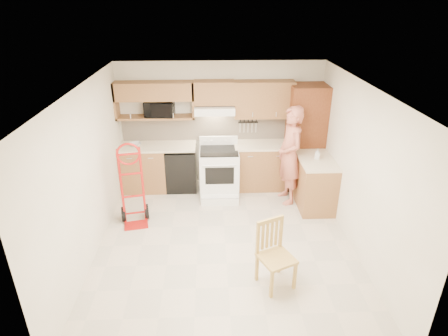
{
  "coord_description": "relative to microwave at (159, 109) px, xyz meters",
  "views": [
    {
      "loc": [
        -0.22,
        -4.96,
        3.64
      ],
      "look_at": [
        0.0,
        0.5,
        1.1
      ],
      "focal_mm": 30.21,
      "sensor_mm": 36.0,
      "label": 1
    }
  ],
  "objects": [
    {
      "name": "floor",
      "position": [
        1.17,
        -2.08,
        -1.65
      ],
      "size": [
        4.0,
        4.5,
        0.02
      ],
      "primitive_type": "cube",
      "color": "beige",
      "rests_on": "ground"
    },
    {
      "name": "ceiling",
      "position": [
        1.17,
        -2.08,
        0.87
      ],
      "size": [
        4.0,
        4.5,
        0.02
      ],
      "primitive_type": "cube",
      "color": "white",
      "rests_on": "ground"
    },
    {
      "name": "wall_back",
      "position": [
        1.17,
        0.17,
        -0.39
      ],
      "size": [
        4.0,
        0.02,
        2.5
      ],
      "primitive_type": "cube",
      "color": "white",
      "rests_on": "ground"
    },
    {
      "name": "wall_front",
      "position": [
        1.17,
        -4.34,
        -0.39
      ],
      "size": [
        4.0,
        0.02,
        2.5
      ],
      "primitive_type": "cube",
      "color": "white",
      "rests_on": "ground"
    },
    {
      "name": "wall_left",
      "position": [
        -0.84,
        -2.08,
        -0.39
      ],
      "size": [
        0.02,
        4.5,
        2.5
      ],
      "primitive_type": "cube",
      "color": "white",
      "rests_on": "ground"
    },
    {
      "name": "wall_right",
      "position": [
        3.18,
        -2.08,
        -0.39
      ],
      "size": [
        0.02,
        4.5,
        2.5
      ],
      "primitive_type": "cube",
      "color": "white",
      "rests_on": "ground"
    },
    {
      "name": "backsplash",
      "position": [
        1.17,
        0.15,
        -0.44
      ],
      "size": [
        3.92,
        0.03,
        0.55
      ],
      "primitive_type": "cube",
      "color": "beige",
      "rests_on": "wall_back"
    },
    {
      "name": "lower_cab_left",
      "position": [
        -0.38,
        -0.14,
        -1.19
      ],
      "size": [
        0.9,
        0.6,
        0.9
      ],
      "primitive_type": "cube",
      "color": "#905C38",
      "rests_on": "ground"
    },
    {
      "name": "dishwasher",
      "position": [
        0.37,
        -0.14,
        -1.22
      ],
      "size": [
        0.6,
        0.6,
        0.85
      ],
      "primitive_type": "cube",
      "color": "black",
      "rests_on": "ground"
    },
    {
      "name": "lower_cab_right",
      "position": [
        2.0,
        -0.14,
        -1.19
      ],
      "size": [
        1.14,
        0.6,
        0.9
      ],
      "primitive_type": "cube",
      "color": "#905C38",
      "rests_on": "ground"
    },
    {
      "name": "countertop_left",
      "position": [
        -0.08,
        -0.13,
        -0.72
      ],
      "size": [
        1.5,
        0.63,
        0.04
      ],
      "primitive_type": "cube",
      "color": "beige",
      "rests_on": "lower_cab_left"
    },
    {
      "name": "countertop_right",
      "position": [
        2.0,
        -0.13,
        -0.72
      ],
      "size": [
        1.14,
        0.63,
        0.04
      ],
      "primitive_type": "cube",
      "color": "beige",
      "rests_on": "lower_cab_right"
    },
    {
      "name": "cab_return_right",
      "position": [
        2.87,
        -0.94,
        -1.19
      ],
      "size": [
        0.6,
        1.0,
        0.9
      ],
      "primitive_type": "cube",
      "color": "#905C38",
      "rests_on": "ground"
    },
    {
      "name": "countertop_return",
      "position": [
        2.87,
        -0.94,
        -0.72
      ],
      "size": [
        0.63,
        1.0,
        0.04
      ],
      "primitive_type": "cube",
      "color": "beige",
      "rests_on": "cab_return_right"
    },
    {
      "name": "pantry_tall",
      "position": [
        2.82,
        -0.14,
        -0.59
      ],
      "size": [
        0.7,
        0.6,
        2.1
      ],
      "primitive_type": "cube",
      "color": "brown",
      "rests_on": "ground"
    },
    {
      "name": "upper_cab_left",
      "position": [
        -0.08,
        0.0,
        0.34
      ],
      "size": [
        1.5,
        0.33,
        0.34
      ],
      "primitive_type": "cube",
      "color": "#905C38",
      "rests_on": "wall_back"
    },
    {
      "name": "upper_shelf_mw",
      "position": [
        -0.08,
        0.0,
        -0.17
      ],
      "size": [
        1.5,
        0.33,
        0.04
      ],
      "primitive_type": "cube",
      "color": "#905C38",
      "rests_on": "wall_back"
    },
    {
      "name": "upper_cab_center",
      "position": [
        1.05,
        0.0,
        0.3
      ],
      "size": [
        0.76,
        0.33,
        0.44
      ],
      "primitive_type": "cube",
      "color": "#905C38",
      "rests_on": "wall_back"
    },
    {
      "name": "upper_cab_right",
      "position": [
        2.0,
        0.0,
        0.16
      ],
      "size": [
        1.14,
        0.33,
        0.7
      ],
      "primitive_type": "cube",
      "color": "#905C38",
      "rests_on": "wall_back"
    },
    {
      "name": "range_hood",
      "position": [
        1.05,
        -0.06,
        -0.01
      ],
      "size": [
        0.76,
        0.46,
        0.14
      ],
      "primitive_type": "cube",
      "color": "white",
      "rests_on": "wall_back"
    },
    {
      "name": "knife_strip",
      "position": [
        1.72,
        0.12,
        -0.4
      ],
      "size": [
        0.4,
        0.05,
        0.29
      ],
      "primitive_type": null,
      "color": "black",
      "rests_on": "backsplash"
    },
    {
      "name": "microwave",
      "position": [
        0.0,
        0.0,
        0.0
      ],
      "size": [
        0.57,
        0.41,
        0.3
      ],
      "primitive_type": "imported",
      "rotation": [
        0.0,
        0.0,
        -0.08
      ],
      "color": "black",
      "rests_on": "upper_shelf_mw"
    },
    {
      "name": "range",
      "position": [
        1.13,
        -0.47,
        -1.09
      ],
      "size": [
        0.75,
        0.98,
        1.1
      ],
      "primitive_type": null,
      "color": "white",
      "rests_on": "ground"
    },
    {
      "name": "person",
      "position": [
        2.42,
        -0.74,
        -0.71
      ],
      "size": [
        0.56,
        0.75,
        1.86
      ],
      "primitive_type": "imported",
      "rotation": [
        0.0,
        0.0,
        -1.4
      ],
      "color": "#BA6551",
      "rests_on": "ground"
    },
    {
      "name": "hand_truck",
      "position": [
        -0.36,
        -1.42,
        -0.97
      ],
      "size": [
        0.61,
        0.58,
        1.34
      ],
      "primitive_type": null,
      "rotation": [
        0.0,
        0.0,
        0.19
      ],
      "color": "red",
      "rests_on": "ground"
    },
    {
      "name": "dining_chair",
      "position": [
        1.82,
        -3.04,
        -1.17
      ],
      "size": [
        0.58,
        0.6,
        0.95
      ],
      "primitive_type": null,
      "rotation": [
        0.0,
        0.0,
        0.43
      ],
      "color": "tan",
      "rests_on": "ground"
    },
    {
      "name": "soap_bottle",
      "position": [
        2.87,
        -0.91,
        -0.61
      ],
      "size": [
        0.11,
        0.11,
        0.19
      ],
      "primitive_type": "imported",
      "rotation": [
        0.0,
        0.0,
        -0.31
      ],
      "color": "white",
      "rests_on": "countertop_return"
    },
    {
      "name": "bowl",
      "position": [
        -0.5,
        -0.14,
        -0.67
      ],
      "size": [
        0.29,
        0.29,
        0.05
      ],
      "primitive_type": "imported",
      "rotation": [
        0.0,
        0.0,
        0.4
      ],
      "color": "white",
      "rests_on": "countertop_left"
    }
  ]
}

